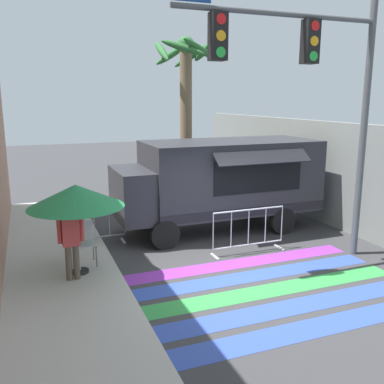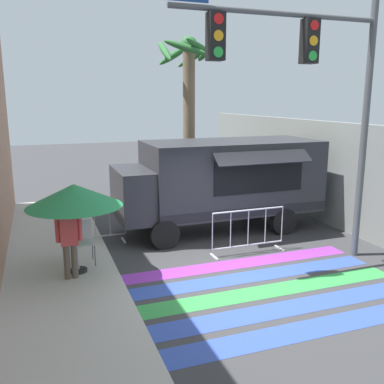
{
  "view_description": "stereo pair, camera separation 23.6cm",
  "coord_description": "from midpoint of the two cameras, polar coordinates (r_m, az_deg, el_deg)",
  "views": [
    {
      "loc": [
        -4.09,
        -7.89,
        3.79
      ],
      "look_at": [
        -0.2,
        2.12,
        1.43
      ],
      "focal_mm": 40.0,
      "sensor_mm": 36.0,
      "label": 1
    },
    {
      "loc": [
        -3.87,
        -7.97,
        3.79
      ],
      "look_at": [
        -0.2,
        2.12,
        1.43
      ],
      "focal_mm": 40.0,
      "sensor_mm": 36.0,
      "label": 2
    }
  ],
  "objects": [
    {
      "name": "folding_chair",
      "position": [
        9.92,
        -13.75,
        -5.94
      ],
      "size": [
        0.47,
        0.47,
        0.97
      ],
      "rotation": [
        0.0,
        0.0,
        0.21
      ],
      "color": "#4C4C51",
      "rests_on": "sidewalk_left"
    },
    {
      "name": "patio_umbrella",
      "position": [
        9.12,
        -14.72,
        -0.47
      ],
      "size": [
        1.99,
        1.99,
        1.92
      ],
      "color": "black",
      "rests_on": "sidewalk_left"
    },
    {
      "name": "concrete_wall_right",
      "position": [
        13.98,
        17.44,
        2.62
      ],
      "size": [
        0.2,
        16.0,
        3.12
      ],
      "color": "gray",
      "rests_on": "ground_plane"
    },
    {
      "name": "crosswalk_painted",
      "position": [
        8.83,
        9.21,
        -13.17
      ],
      "size": [
        6.4,
        3.6,
        0.01
      ],
      "color": "#334FB2",
      "rests_on": "ground_plane"
    },
    {
      "name": "traffic_signal_pole",
      "position": [
        9.81,
        16.04,
        14.64
      ],
      "size": [
        4.93,
        0.29,
        5.97
      ],
      "color": "#515456",
      "rests_on": "ground_plane"
    },
    {
      "name": "sidewalk_left",
      "position": [
        8.78,
        -22.78,
        -13.69
      ],
      "size": [
        4.4,
        16.0,
        0.15
      ],
      "color": "#B7B5AD",
      "rests_on": "ground_plane"
    },
    {
      "name": "vendor_person",
      "position": [
        9.03,
        -15.34,
        -5.93
      ],
      "size": [
        0.53,
        0.2,
        1.55
      ],
      "rotation": [
        0.0,
        0.0,
        -0.1
      ],
      "color": "brown",
      "rests_on": "sidewalk_left"
    },
    {
      "name": "barricade_side",
      "position": [
        11.55,
        -12.26,
        -4.23
      ],
      "size": [
        1.62,
        0.44,
        1.13
      ],
      "color": "#B7BABF",
      "rests_on": "ground_plane"
    },
    {
      "name": "food_truck",
      "position": [
        12.31,
        3.92,
        1.71
      ],
      "size": [
        5.86,
        2.68,
        2.61
      ],
      "color": "#2D2D33",
      "rests_on": "ground_plane"
    },
    {
      "name": "palm_tree",
      "position": [
        15.69,
        -0.0,
        12.77
      ],
      "size": [
        2.33,
        2.4,
        5.92
      ],
      "color": "#7A664C",
      "rests_on": "ground_plane"
    },
    {
      "name": "barricade_front",
      "position": [
        10.76,
        8.12,
        -5.25
      ],
      "size": [
        1.95,
        0.44,
        1.13
      ],
      "color": "#B7BABF",
      "rests_on": "ground_plane"
    },
    {
      "name": "ground_plane",
      "position": [
        9.65,
        6.24,
        -10.83
      ],
      "size": [
        60.0,
        60.0,
        0.0
      ],
      "primitive_type": "plane",
      "color": "#38383A"
    }
  ]
}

